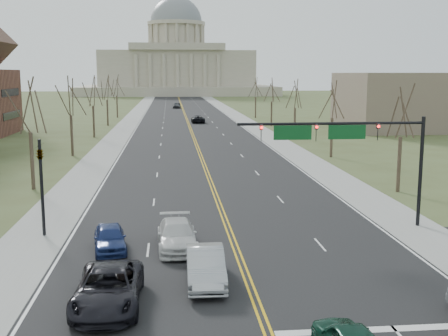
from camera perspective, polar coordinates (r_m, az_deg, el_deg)
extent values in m
plane|color=#454E27|center=(23.45, 4.10, -15.46)|extent=(600.00, 600.00, 0.00)
cube|color=black|center=(131.36, -3.92, 5.26)|extent=(20.00, 380.00, 0.01)
cube|color=black|center=(28.93, 2.10, -10.45)|extent=(120.00, 14.00, 0.01)
cube|color=gray|center=(131.57, -9.17, 5.17)|extent=(4.00, 380.00, 0.03)
cube|color=gray|center=(132.23, 1.31, 5.31)|extent=(4.00, 380.00, 0.03)
cube|color=gold|center=(131.36, -3.92, 5.26)|extent=(0.42, 380.00, 0.01)
cube|color=silver|center=(131.45, -8.21, 5.19)|extent=(0.15, 380.00, 0.01)
cube|color=silver|center=(131.99, 0.36, 5.30)|extent=(0.15, 380.00, 0.01)
cube|color=silver|center=(23.88, 16.89, -15.35)|extent=(9.50, 0.50, 0.01)
cube|color=#B4A996|center=(271.07, -4.78, 7.90)|extent=(90.00, 60.00, 4.00)
cube|color=#B4A996|center=(270.96, -4.81, 10.02)|extent=(70.00, 40.00, 16.00)
cube|color=#B4A996|center=(250.72, -4.77, 12.22)|extent=(42.00, 3.00, 3.00)
cylinder|color=#B4A996|center=(271.43, -4.85, 12.97)|extent=(24.00, 24.00, 12.00)
cylinder|color=#B4A996|center=(271.92, -4.87, 14.40)|extent=(27.00, 27.00, 1.60)
ellipsoid|color=slate|center=(271.99, -4.87, 14.57)|extent=(24.00, 24.00, 22.80)
cylinder|color=black|center=(38.55, 19.34, -0.38)|extent=(0.24, 0.24, 7.20)
cylinder|color=black|center=(36.03, 10.90, 4.46)|extent=(12.00, 0.18, 0.18)
imported|color=black|center=(37.04, 15.34, 3.57)|extent=(0.35, 0.40, 1.10)
sphere|color=#FF0C0C|center=(36.86, 15.45, 4.09)|extent=(0.18, 0.18, 0.18)
imported|color=black|center=(35.81, 9.33, 3.59)|extent=(0.35, 0.40, 1.10)
sphere|color=#FF0C0C|center=(35.63, 9.41, 4.13)|extent=(0.18, 0.18, 0.18)
imported|color=black|center=(35.08, 3.79, 3.58)|extent=(0.35, 0.40, 1.10)
sphere|color=#FF0C0C|center=(34.90, 3.83, 4.12)|extent=(0.18, 0.18, 0.18)
cube|color=#0C4C1E|center=(36.37, 12.39, 3.59)|extent=(2.40, 0.12, 0.90)
cube|color=#0C4C1E|center=(35.46, 6.98, 3.59)|extent=(2.40, 0.12, 0.90)
cylinder|color=black|center=(35.99, -18.02, -1.96)|extent=(0.20, 0.20, 6.00)
imported|color=black|center=(35.63, -18.20, 1.51)|extent=(0.32, 0.36, 0.99)
cylinder|color=#382921|center=(49.42, 17.36, 0.34)|extent=(0.32, 0.32, 4.68)
cylinder|color=#382921|center=(50.90, -18.91, 0.67)|extent=(0.32, 0.32, 4.95)
cylinder|color=#382921|center=(68.12, 10.87, 3.04)|extent=(0.32, 0.32, 4.68)
cylinder|color=#382921|center=(70.34, -15.20, 3.19)|extent=(0.32, 0.32, 4.95)
cylinder|color=#382921|center=(87.39, 7.19, 4.55)|extent=(0.32, 0.32, 4.68)
cylinder|color=#382921|center=(90.03, -13.10, 4.61)|extent=(0.32, 0.32, 4.95)
cylinder|color=#382921|center=(106.93, 4.84, 5.51)|extent=(0.32, 0.32, 4.68)
cylinder|color=#382921|center=(109.83, -11.74, 5.52)|extent=(0.32, 0.32, 4.95)
cylinder|color=#382921|center=(126.62, 3.22, 6.16)|extent=(0.32, 0.32, 4.68)
cylinder|color=#382921|center=(129.69, -10.80, 6.15)|extent=(0.32, 0.32, 4.95)
cube|color=black|center=(98.61, -20.75, 5.05)|extent=(0.10, 9.80, 1.20)
cube|color=black|center=(98.43, -20.87, 7.18)|extent=(0.10, 9.80, 1.20)
cube|color=#746053|center=(106.42, 18.84, 6.45)|extent=(25.00, 20.00, 10.00)
imported|color=#A2A5A9|center=(27.17, -1.89, -9.91)|extent=(1.83, 5.10, 1.67)
imported|color=black|center=(25.03, -11.68, -11.87)|extent=(2.83, 6.00, 1.66)
imported|color=silver|center=(32.38, -4.79, -6.81)|extent=(2.38, 5.45, 1.56)
imported|color=navy|center=(32.53, -11.52, -6.97)|extent=(2.33, 4.53, 1.48)
imported|color=black|center=(114.14, -2.68, 5.00)|extent=(2.66, 5.52, 1.52)
imported|color=#44474B|center=(162.20, -4.82, 6.37)|extent=(2.56, 5.09, 1.66)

